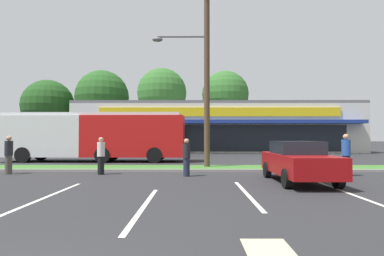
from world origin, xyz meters
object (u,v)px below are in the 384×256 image
(car_1, at_px, (30,147))
(pedestrian_mid, at_px, (101,156))
(utility_pole, at_px, (204,70))
(city_bus, at_px, (95,135))
(pedestrian_far, at_px, (187,157))
(pedestrian_near_bench, at_px, (9,155))
(pedestrian_by_pole, at_px, (346,155))
(car_2, at_px, (160,148))
(car_0, at_px, (298,161))

(car_1, height_order, pedestrian_mid, pedestrian_mid)
(utility_pole, relative_size, city_bus, 0.79)
(pedestrian_far, bearing_deg, utility_pole, 52.03)
(pedestrian_near_bench, height_order, pedestrian_by_pole, pedestrian_by_pole)
(car_2, bearing_deg, city_bus, 59.15)
(car_2, xyz_separation_m, pedestrian_near_bench, (-5.29, -13.63, 0.12))
(car_0, distance_m, pedestrian_near_bench, 12.32)
(utility_pole, xyz_separation_m, city_bus, (-7.23, 4.87, -3.39))
(car_0, bearing_deg, car_1, -132.08)
(car_0, bearing_deg, pedestrian_far, -112.69)
(car_2, bearing_deg, pedestrian_by_pole, 123.38)
(car_2, xyz_separation_m, pedestrian_mid, (-1.14, -13.74, 0.09))
(car_2, height_order, pedestrian_far, pedestrian_far)
(car_1, xyz_separation_m, pedestrian_by_pole, (20.81, -14.55, 0.14))
(utility_pole, xyz_separation_m, car_1, (-14.90, 11.41, -4.41))
(utility_pole, bearing_deg, pedestrian_mid, -150.53)
(pedestrian_near_bench, xyz_separation_m, pedestrian_far, (7.94, -0.77, -0.06))
(car_0, xyz_separation_m, car_2, (-6.77, 16.13, -0.04))
(car_2, relative_size, pedestrian_far, 2.74)
(car_0, distance_m, pedestrian_far, 4.47)
(pedestrian_near_bench, bearing_deg, pedestrian_far, -0.64)
(city_bus, height_order, pedestrian_far, city_bus)
(city_bus, bearing_deg, pedestrian_near_bench, 79.02)
(pedestrian_near_bench, xyz_separation_m, pedestrian_mid, (4.15, -0.11, -0.03))
(car_1, bearing_deg, pedestrian_mid, -53.80)
(pedestrian_by_pole, bearing_deg, car_0, -20.53)
(pedestrian_near_bench, bearing_deg, pedestrian_by_pole, 2.45)
(car_1, height_order, car_2, car_1)
(car_2, bearing_deg, pedestrian_far, 100.44)
(pedestrian_mid, bearing_deg, pedestrian_far, -95.28)
(city_bus, bearing_deg, pedestrian_far, 128.97)
(city_bus, xyz_separation_m, car_0, (10.51, -9.88, -0.99))
(car_0, distance_m, pedestrian_by_pole, 3.22)
(car_1, height_order, pedestrian_far, pedestrian_far)
(car_0, bearing_deg, pedestrian_mid, -106.78)
(car_0, relative_size, car_2, 1.04)
(car_0, relative_size, pedestrian_by_pole, 2.53)
(car_1, xyz_separation_m, pedestrian_near_bench, (6.12, -13.91, 0.11))
(pedestrian_by_pole, bearing_deg, utility_pole, -83.81)
(utility_pole, relative_size, pedestrian_by_pole, 5.41)
(city_bus, height_order, car_0, city_bus)
(pedestrian_near_bench, distance_m, pedestrian_far, 7.98)
(car_1, xyz_separation_m, pedestrian_far, (14.06, -14.69, 0.05))
(city_bus, distance_m, car_1, 10.12)
(pedestrian_mid, bearing_deg, car_2, -0.09)
(city_bus, bearing_deg, pedestrian_by_pole, 149.50)
(car_0, relative_size, car_1, 1.01)
(car_1, relative_size, pedestrian_mid, 2.70)
(car_1, distance_m, pedestrian_by_pole, 25.39)
(car_2, bearing_deg, car_1, -1.41)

